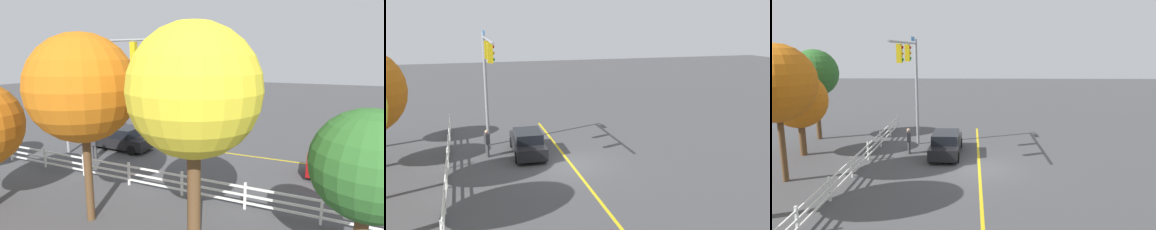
# 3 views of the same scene
# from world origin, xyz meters

# --- Properties ---
(ground_plane) EXTENTS (120.00, 120.00, 0.00)m
(ground_plane) POSITION_xyz_m (0.00, 0.00, 0.00)
(ground_plane) COLOR #444447
(lane_center_stripe) EXTENTS (28.00, 0.16, 0.01)m
(lane_center_stripe) POSITION_xyz_m (-4.00, 0.00, 0.00)
(lane_center_stripe) COLOR gold
(lane_center_stripe) RESTS_ON ground_plane
(signal_assembly) EXTENTS (7.79, 0.38, 7.51)m
(signal_assembly) POSITION_xyz_m (2.97, 4.30, 5.29)
(signal_assembly) COLOR gray
(signal_assembly) RESTS_ON ground_plane
(car_0) EXTENTS (4.74, 1.97, 1.52)m
(car_0) POSITION_xyz_m (2.60, 2.09, 0.73)
(car_0) COLOR black
(car_0) RESTS_ON ground_plane
(pedestrian) EXTENTS (0.45, 0.35, 1.69)m
(pedestrian) POSITION_xyz_m (2.73, 4.53, 0.93)
(pedestrian) COLOR #3F3F42
(pedestrian) RESTS_ON ground_plane
(white_rail_fence) EXTENTS (26.10, 0.10, 1.15)m
(white_rail_fence) POSITION_xyz_m (-3.00, 6.80, 0.60)
(white_rail_fence) COLOR white
(white_rail_fence) RESTS_ON ground_plane
(tree_1) EXTENTS (3.91, 3.91, 7.04)m
(tree_1) POSITION_xyz_m (-2.15, 10.05, 5.07)
(tree_1) COLOR brown
(tree_1) RESTS_ON ground_plane
(tree_2) EXTENTS (3.47, 3.47, 6.72)m
(tree_2) POSITION_xyz_m (6.30, 12.02, 4.95)
(tree_2) COLOR brown
(tree_2) RESTS_ON ground_plane
(tree_3) EXTENTS (3.50, 3.50, 5.32)m
(tree_3) POSITION_xyz_m (2.28, 11.27, 3.55)
(tree_3) COLOR brown
(tree_3) RESTS_ON ground_plane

